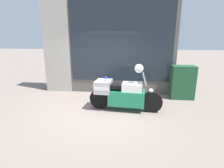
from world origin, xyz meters
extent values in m
plane|color=gray|center=(0.00, 0.00, 0.00)|extent=(60.00, 60.00, 0.00)
cube|color=#56514C|center=(0.00, 2.00, 2.05)|extent=(5.36, 0.40, 4.09)
cube|color=#A39E93|center=(-2.13, 2.03, 2.05)|extent=(1.09, 0.55, 4.09)
cube|color=#1E262D|center=(0.51, 1.79, 2.10)|extent=(4.03, 0.02, 3.09)
cube|color=slate|center=(0.47, 2.01, 0.28)|extent=(3.81, 0.30, 0.55)
cube|color=silver|center=(0.47, 2.15, 1.22)|extent=(3.81, 0.02, 1.37)
cube|color=beige|center=(0.47, 2.01, 1.89)|extent=(3.81, 0.30, 0.02)
cube|color=#195623|center=(-0.94, 2.01, 1.93)|extent=(0.18, 0.04, 0.06)
cube|color=black|center=(-0.23, 2.01, 1.93)|extent=(0.18, 0.04, 0.06)
cube|color=#B7B2A8|center=(0.47, 2.01, 1.93)|extent=(0.18, 0.04, 0.06)
cube|color=#C68E19|center=(1.18, 2.01, 1.93)|extent=(0.18, 0.04, 0.06)
cube|color=navy|center=(1.89, 2.01, 1.93)|extent=(0.18, 0.04, 0.06)
cube|color=orange|center=(-0.84, 1.94, 0.69)|extent=(0.19, 0.02, 0.27)
cube|color=red|center=(0.03, 1.94, 0.69)|extent=(0.19, 0.02, 0.27)
cube|color=yellow|center=(0.91, 1.94, 0.69)|extent=(0.19, 0.03, 0.27)
cube|color=white|center=(1.79, 1.94, 0.69)|extent=(0.19, 0.04, 0.27)
cylinder|color=black|center=(1.60, -0.03, 0.33)|extent=(0.67, 0.19, 0.66)
cylinder|color=black|center=(-0.03, 0.10, 0.33)|extent=(0.67, 0.19, 0.66)
cube|color=#1E8456|center=(0.83, 0.03, 0.42)|extent=(1.15, 0.59, 0.48)
cube|color=white|center=(1.00, 0.02, 0.76)|extent=(0.64, 0.50, 0.27)
cube|color=black|center=(0.57, 0.05, 0.79)|extent=(0.67, 0.43, 0.10)
cube|color=#B7B7BC|center=(0.09, 0.09, 0.75)|extent=(0.53, 0.66, 0.38)
cube|color=white|center=(0.09, 0.09, 0.75)|extent=(0.48, 0.66, 0.11)
cube|color=#B2BCC6|center=(1.36, -0.01, 1.04)|extent=(0.16, 0.36, 0.36)
sphere|color=white|center=(1.56, -0.02, 0.69)|extent=(0.14, 0.14, 0.14)
sphere|color=blue|center=(0.17, 0.08, 1.03)|extent=(0.09, 0.09, 0.09)
cube|color=#1E4C2D|center=(2.87, 1.42, 0.63)|extent=(0.84, 0.50, 1.25)
sphere|color=white|center=(1.18, 0.01, 1.36)|extent=(0.27, 0.27, 0.27)
camera|label=1|loc=(0.97, -5.18, 2.24)|focal=28.00mm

